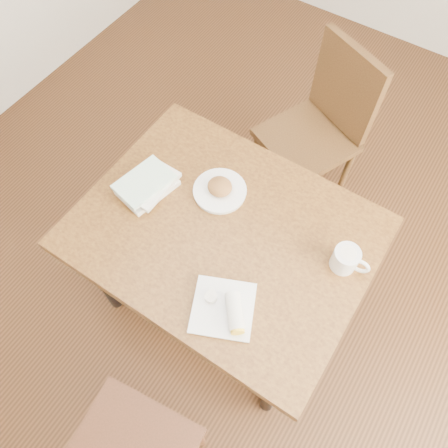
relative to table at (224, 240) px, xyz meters
The scene contains 8 objects.
ground 0.67m from the table, ahead, with size 4.00×5.00×0.01m, color #472814.
room_walls 0.97m from the table, ahead, with size 4.02×5.02×2.80m.
table is the anchor object (origin of this frame).
chair_far 0.89m from the table, 89.17° to the left, with size 0.55×0.55×0.95m.
plate_scone 0.21m from the table, 128.72° to the left, with size 0.22×0.22×0.07m.
coffee_mug 0.48m from the table, 15.00° to the left, with size 0.14×0.10×0.10m.
plate_burrito 0.34m from the table, 55.23° to the right, with size 0.28×0.28×0.07m.
book_stack 0.38m from the table, behind, with size 0.20×0.25×0.06m.
Camera 1 is at (0.44, -0.67, 2.23)m, focal length 35.00 mm.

